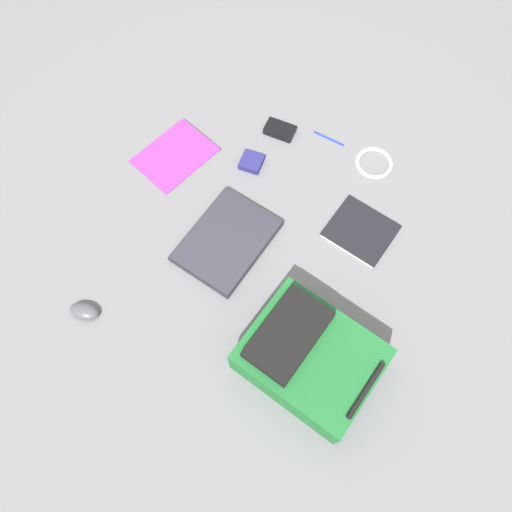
# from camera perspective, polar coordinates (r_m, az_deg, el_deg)

# --- Properties ---
(ground_plane) EXTENTS (3.80, 3.80, 0.00)m
(ground_plane) POSITION_cam_1_polar(r_m,az_deg,el_deg) (1.79, 0.47, 0.59)
(ground_plane) COLOR slate
(backpack) EXTENTS (0.41, 0.46, 0.18)m
(backpack) POSITION_cam_1_polar(r_m,az_deg,el_deg) (1.59, 5.92, -11.15)
(backpack) COLOR #1E662D
(backpack) RESTS_ON ground_plane
(laptop) EXTENTS (0.39, 0.33, 0.03)m
(laptop) POSITION_cam_1_polar(r_m,az_deg,el_deg) (1.79, -3.28, 1.75)
(laptop) COLOR #24242C
(laptop) RESTS_ON ground_plane
(book_blue) EXTENTS (0.25, 0.26, 0.02)m
(book_blue) POSITION_cam_1_polar(r_m,az_deg,el_deg) (1.84, 11.62, 2.72)
(book_blue) COLOR silver
(book_blue) RESTS_ON ground_plane
(book_comic) EXTENTS (0.34, 0.30, 0.02)m
(book_comic) POSITION_cam_1_polar(r_m,az_deg,el_deg) (2.00, -9.02, 10.95)
(book_comic) COLOR silver
(book_comic) RESTS_ON ground_plane
(computer_mouse) EXTENTS (0.07, 0.10, 0.04)m
(computer_mouse) POSITION_cam_1_polar(r_m,az_deg,el_deg) (1.78, -18.63, -5.86)
(computer_mouse) COLOR #4C4C51
(computer_mouse) RESTS_ON ground_plane
(cable_coil) EXTENTS (0.14, 0.14, 0.01)m
(cable_coil) POSITION_cam_1_polar(r_m,az_deg,el_deg) (2.01, 13.03, 10.08)
(cable_coil) COLOR silver
(cable_coil) RESTS_ON ground_plane
(power_brick) EXTENTS (0.07, 0.12, 0.03)m
(power_brick) POSITION_cam_1_polar(r_m,az_deg,el_deg) (2.04, 2.68, 13.88)
(power_brick) COLOR black
(power_brick) RESTS_ON ground_plane
(pen_black) EXTENTS (0.03, 0.13, 0.01)m
(pen_black) POSITION_cam_1_polar(r_m,az_deg,el_deg) (2.05, 8.13, 12.92)
(pen_black) COLOR #1933B2
(pen_black) RESTS_ON ground_plane
(earbud_pouch) EXTENTS (0.08, 0.08, 0.03)m
(earbud_pouch) POSITION_cam_1_polar(r_m,az_deg,el_deg) (1.95, -0.50, 10.46)
(earbud_pouch) COLOR navy
(earbud_pouch) RESTS_ON ground_plane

